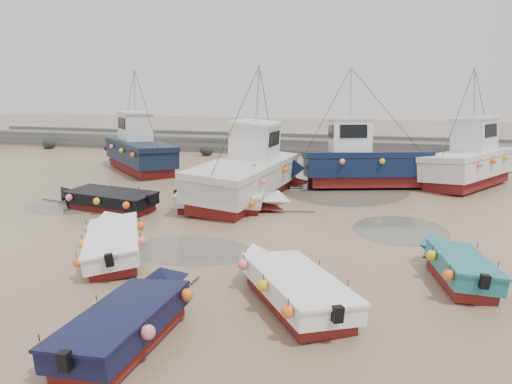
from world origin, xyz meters
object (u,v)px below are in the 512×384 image
dinghy_4 (105,197)px  cabin_boat_0 (136,149)px  dinghy_2 (456,261)px  cabin_boat_1 (248,171)px  cabin_boat_3 (474,160)px  dinghy_1 (133,316)px  dinghy_0 (115,238)px  person (254,204)px  dinghy_6 (290,282)px  dinghy_5 (228,199)px  cabin_boat_2 (355,162)px

dinghy_4 → cabin_boat_0: (-3.53, 9.40, 0.80)m
dinghy_2 → dinghy_4: size_ratio=0.79×
cabin_boat_1 → cabin_boat_3: 12.45m
dinghy_4 → cabin_boat_3: 19.08m
dinghy_1 → cabin_boat_0: (-10.31, 19.33, 0.79)m
dinghy_4 → dinghy_1: bearing=-135.1°
dinghy_0 → person: dinghy_0 is taller
cabin_boat_1 → cabin_boat_0: bearing=153.8°
dinghy_0 → cabin_boat_0: (-7.04, 14.52, 0.80)m
dinghy_6 → cabin_boat_1: 11.77m
dinghy_1 → dinghy_2: (7.14, 5.37, 0.02)m
dinghy_1 → person: size_ratio=3.15×
dinghy_2 → dinghy_6: (-4.22, -2.61, -0.02)m
dinghy_0 → dinghy_1: bearing=-84.8°
dinghy_1 → cabin_boat_3: bearing=65.8°
dinghy_1 → dinghy_4: bearing=126.0°
dinghy_5 → dinghy_1: bearing=-2.2°
dinghy_0 → cabin_boat_2: 14.43m
dinghy_4 → cabin_boat_1: bearing=-44.7°
cabin_boat_0 → cabin_boat_3: (19.89, 0.40, 0.04)m
person → dinghy_4: bearing=22.0°
cabin_boat_1 → person: cabin_boat_1 is taller
dinghy_6 → cabin_boat_0: 21.22m
cabin_boat_1 → person: 1.89m
dinghy_5 → person: dinghy_5 is taller
cabin_boat_0 → person: 11.87m
cabin_boat_0 → cabin_boat_1: bearing=-78.2°
dinghy_1 → cabin_boat_2: cabin_boat_2 is taller
dinghy_5 → cabin_boat_2: (4.89, 6.54, 0.81)m
dinghy_1 → cabin_boat_2: (3.43, 17.57, 0.81)m
cabin_boat_2 → cabin_boat_3: (6.14, 2.17, 0.02)m
dinghy_0 → person: 8.11m
dinghy_1 → cabin_boat_0: cabin_boat_0 is taller
dinghy_5 → person: size_ratio=3.25×
dinghy_0 → dinghy_6: same height
dinghy_1 → cabin_boat_3: size_ratio=0.70×
dinghy_5 → cabin_boat_2: size_ratio=0.63×
dinghy_1 → cabin_boat_0: 21.93m
dinghy_0 → dinghy_6: 6.53m
cabin_boat_0 → cabin_boat_1: same height
dinghy_1 → cabin_boat_0: size_ratio=0.72×
cabin_boat_1 → dinghy_6: bearing=-63.0°
dinghy_5 → dinghy_6: 9.35m
cabin_boat_1 → person: (0.62, -1.21, -1.30)m
cabin_boat_1 → cabin_boat_3: bearing=34.7°
dinghy_2 → cabin_boat_1: cabin_boat_1 is taller
dinghy_5 → cabin_boat_3: cabin_boat_3 is taller
dinghy_6 → cabin_boat_2: 14.84m
dinghy_0 → dinghy_2: same height
person → dinghy_6: bearing=109.6°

